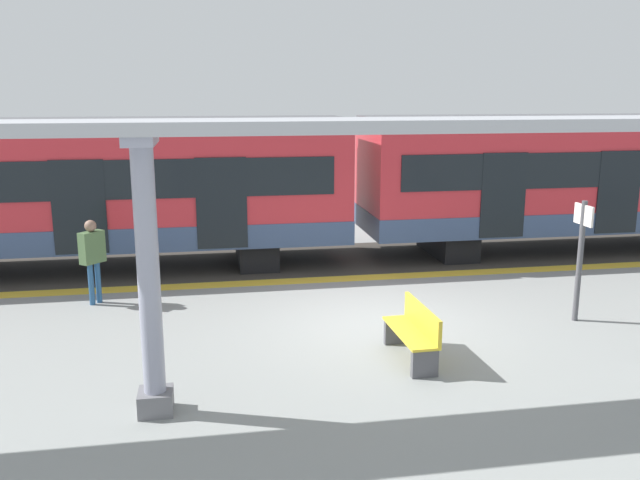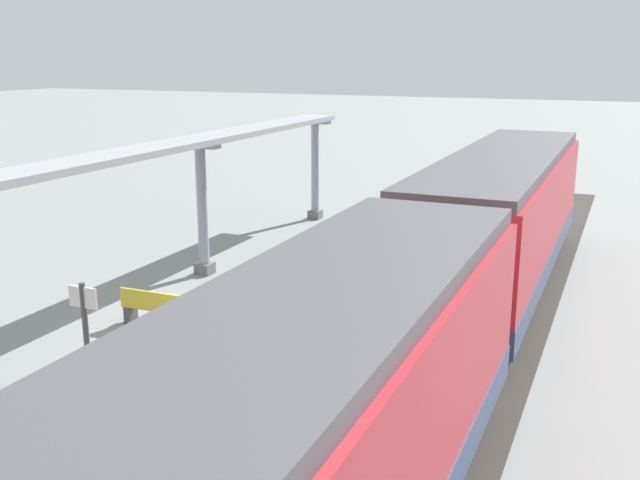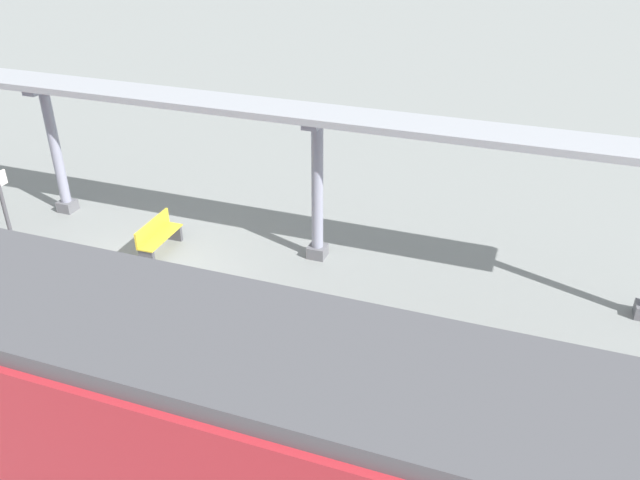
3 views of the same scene
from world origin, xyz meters
name	(u,v)px [view 2 (image 2 of 3)]	position (x,y,z in m)	size (l,w,h in m)	color
ground_plane	(222,336)	(0.00, 0.00, 0.00)	(176.00, 176.00, 0.00)	gray
tactile_edge_strip	(352,358)	(-2.99, 0.00, 0.00)	(0.45, 28.16, 0.01)	gold
trackbed	(443,374)	(-4.82, 0.00, 0.00)	(3.20, 40.16, 0.01)	#38332D
train_near_carriage	(501,219)	(-4.81, -5.57, 1.83)	(2.65, 11.90, 3.48)	red
canopy_pillar_nearest	(315,169)	(2.77, -11.16, 1.81)	(1.10, 0.44, 3.58)	slate
canopy_pillar_second	(202,209)	(2.77, -3.68, 1.81)	(1.10, 0.44, 3.58)	slate
canopy_beam	(105,159)	(2.77, 0.03, 3.66)	(1.20, 23.19, 0.16)	#A8AAB2
bench_mid_platform	(153,308)	(1.64, 0.16, 0.44)	(1.51, 0.48, 0.86)	gold
platform_info_sign	(86,332)	(0.42, 3.60, 1.33)	(0.56, 0.10, 2.20)	#4C4C51
passenger_waiting_near_edge	(391,243)	(-2.10, -5.14, 1.04)	(0.50, 0.48, 1.67)	#295584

